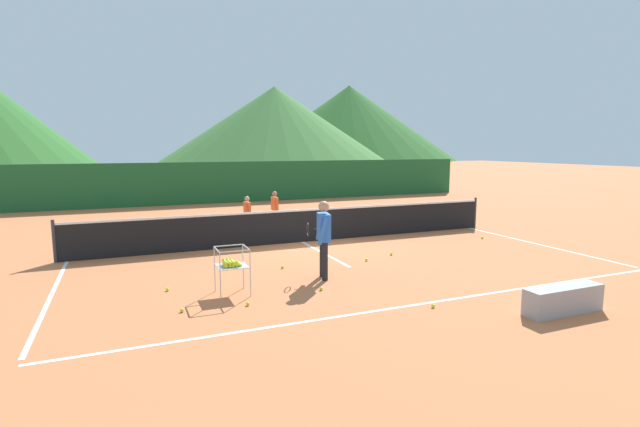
{
  "coord_description": "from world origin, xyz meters",
  "views": [
    {
      "loc": [
        -4.78,
        -12.73,
        2.8
      ],
      "look_at": [
        0.29,
        -0.67,
        0.92
      ],
      "focal_mm": 26.42,
      "sensor_mm": 36.0,
      "label": 1
    }
  ],
  "objects_px": {
    "tennis_ball_3": "(321,289)",
    "courtside_bench": "(563,300)",
    "student_1": "(275,206)",
    "tennis_ball_6": "(482,238)",
    "tennis_ball_7": "(168,289)",
    "tennis_ball_8": "(367,260)",
    "student_0": "(247,211)",
    "tennis_ball_4": "(391,254)",
    "tennis_ball_9": "(248,304)",
    "ball_cart": "(231,264)",
    "tennis_ball_5": "(228,259)",
    "tennis_ball_0": "(433,306)",
    "instructor": "(323,232)",
    "tennis_ball_2": "(182,310)",
    "tennis_net": "(302,225)",
    "tennis_ball_1": "(282,267)"
  },
  "relations": [
    {
      "from": "tennis_ball_2",
      "to": "courtside_bench",
      "type": "distance_m",
      "value": 6.46
    },
    {
      "from": "tennis_ball_4",
      "to": "tennis_ball_9",
      "type": "distance_m",
      "value": 4.99
    },
    {
      "from": "student_0",
      "to": "tennis_ball_6",
      "type": "xyz_separation_m",
      "value": [
        6.33,
        -3.76,
        -0.69
      ]
    },
    {
      "from": "ball_cart",
      "to": "instructor",
      "type": "bearing_deg",
      "value": 8.8
    },
    {
      "from": "tennis_ball_0",
      "to": "tennis_ball_4",
      "type": "relative_size",
      "value": 1.0
    },
    {
      "from": "ball_cart",
      "to": "tennis_ball_7",
      "type": "xyz_separation_m",
      "value": [
        -1.12,
        0.67,
        -0.56
      ]
    },
    {
      "from": "tennis_ball_3",
      "to": "tennis_ball_7",
      "type": "distance_m",
      "value": 2.99
    },
    {
      "from": "tennis_ball_5",
      "to": "ball_cart",
      "type": "bearing_deg",
      "value": -100.15
    },
    {
      "from": "tennis_net",
      "to": "tennis_ball_1",
      "type": "bearing_deg",
      "value": -119.17
    },
    {
      "from": "tennis_ball_3",
      "to": "tennis_ball_6",
      "type": "distance_m",
      "value": 7.12
    },
    {
      "from": "tennis_ball_0",
      "to": "tennis_ball_3",
      "type": "distance_m",
      "value": 2.2
    },
    {
      "from": "tennis_ball_9",
      "to": "courtside_bench",
      "type": "relative_size",
      "value": 0.05
    },
    {
      "from": "ball_cart",
      "to": "tennis_ball_3",
      "type": "height_order",
      "value": "ball_cart"
    },
    {
      "from": "tennis_net",
      "to": "courtside_bench",
      "type": "relative_size",
      "value": 8.56
    },
    {
      "from": "tennis_ball_3",
      "to": "ball_cart",
      "type": "bearing_deg",
      "value": 164.95
    },
    {
      "from": "courtside_bench",
      "to": "student_1",
      "type": "bearing_deg",
      "value": 101.3
    },
    {
      "from": "tennis_ball_5",
      "to": "courtside_bench",
      "type": "relative_size",
      "value": 0.05
    },
    {
      "from": "tennis_net",
      "to": "tennis_ball_7",
      "type": "relative_size",
      "value": 188.86
    },
    {
      "from": "student_0",
      "to": "student_1",
      "type": "height_order",
      "value": "student_1"
    },
    {
      "from": "ball_cart",
      "to": "tennis_ball_8",
      "type": "height_order",
      "value": "ball_cart"
    },
    {
      "from": "student_1",
      "to": "tennis_ball_6",
      "type": "height_order",
      "value": "student_1"
    },
    {
      "from": "instructor",
      "to": "tennis_ball_0",
      "type": "distance_m",
      "value": 2.82
    },
    {
      "from": "tennis_ball_0",
      "to": "tennis_ball_3",
      "type": "bearing_deg",
      "value": 130.16
    },
    {
      "from": "tennis_ball_4",
      "to": "instructor",
      "type": "bearing_deg",
      "value": -152.36
    },
    {
      "from": "tennis_net",
      "to": "courtside_bench",
      "type": "bearing_deg",
      "value": -74.85
    },
    {
      "from": "ball_cart",
      "to": "tennis_ball_0",
      "type": "height_order",
      "value": "ball_cart"
    },
    {
      "from": "tennis_ball_3",
      "to": "courtside_bench",
      "type": "distance_m",
      "value": 4.28
    },
    {
      "from": "tennis_ball_9",
      "to": "tennis_ball_5",
      "type": "bearing_deg",
      "value": 83.98
    },
    {
      "from": "tennis_ball_3",
      "to": "tennis_ball_5",
      "type": "xyz_separation_m",
      "value": [
        -1.18,
        3.13,
        0.0
      ]
    },
    {
      "from": "tennis_ball_1",
      "to": "tennis_ball_8",
      "type": "xyz_separation_m",
      "value": [
        2.12,
        -0.13,
        0.0
      ]
    },
    {
      "from": "instructor",
      "to": "tennis_ball_3",
      "type": "height_order",
      "value": "instructor"
    },
    {
      "from": "tennis_ball_0",
      "to": "tennis_ball_2",
      "type": "bearing_deg",
      "value": 160.13
    },
    {
      "from": "tennis_ball_1",
      "to": "tennis_net",
      "type": "bearing_deg",
      "value": 60.83
    },
    {
      "from": "tennis_ball_1",
      "to": "courtside_bench",
      "type": "xyz_separation_m",
      "value": [
        3.45,
        -4.62,
        0.2
      ]
    },
    {
      "from": "tennis_ball_5",
      "to": "tennis_ball_6",
      "type": "height_order",
      "value": "same"
    },
    {
      "from": "tennis_net",
      "to": "tennis_ball_2",
      "type": "bearing_deg",
      "value": -129.9
    },
    {
      "from": "student_0",
      "to": "courtside_bench",
      "type": "relative_size",
      "value": 0.8
    },
    {
      "from": "tennis_ball_5",
      "to": "tennis_ball_7",
      "type": "distance_m",
      "value": 2.58
    },
    {
      "from": "student_1",
      "to": "tennis_ball_5",
      "type": "relative_size",
      "value": 18.65
    },
    {
      "from": "tennis_ball_1",
      "to": "tennis_ball_4",
      "type": "relative_size",
      "value": 1.0
    },
    {
      "from": "tennis_ball_6",
      "to": "tennis_ball_9",
      "type": "xyz_separation_m",
      "value": [
        -8.07,
        -3.16,
        0.0
      ]
    },
    {
      "from": "tennis_ball_6",
      "to": "tennis_ball_7",
      "type": "xyz_separation_m",
      "value": [
        -9.31,
        -1.73,
        0.0
      ]
    },
    {
      "from": "ball_cart",
      "to": "tennis_ball_5",
      "type": "xyz_separation_m",
      "value": [
        0.48,
        2.69,
        -0.56
      ]
    },
    {
      "from": "ball_cart",
      "to": "tennis_ball_3",
      "type": "distance_m",
      "value": 1.81
    },
    {
      "from": "ball_cart",
      "to": "tennis_ball_0",
      "type": "distance_m",
      "value": 3.78
    },
    {
      "from": "student_1",
      "to": "tennis_ball_8",
      "type": "xyz_separation_m",
      "value": [
        0.65,
        -5.41,
        -0.73
      ]
    },
    {
      "from": "tennis_ball_7",
      "to": "student_0",
      "type": "bearing_deg",
      "value": 61.51
    },
    {
      "from": "tennis_ball_6",
      "to": "tennis_ball_0",
      "type": "bearing_deg",
      "value": -138.51
    },
    {
      "from": "student_0",
      "to": "ball_cart",
      "type": "bearing_deg",
      "value": -106.83
    },
    {
      "from": "instructor",
      "to": "tennis_ball_0",
      "type": "xyz_separation_m",
      "value": [
        1.05,
        -2.44,
        -0.96
      ]
    }
  ]
}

